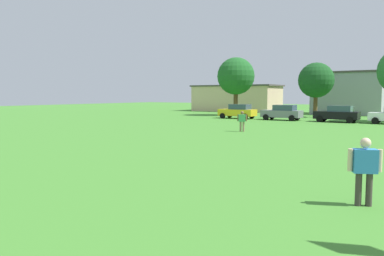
{
  "coord_description": "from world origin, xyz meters",
  "views": [
    {
      "loc": [
        9.16,
        2.54,
        2.84
      ],
      "look_at": [
        3.83,
        10.62,
        1.98
      ],
      "focal_mm": 35.72,
      "sensor_mm": 36.0,
      "label": 1
    }
  ],
  "objects_px": {
    "adult_bystander": "(365,166)",
    "parked_car_gray_1": "(282,112)",
    "bystander_near_trees": "(242,119)",
    "tree_left": "(316,80)",
    "parked_car_black_2": "(337,114)",
    "parked_car_yellow_0": "(238,111)",
    "tree_far_left": "(236,76)"
  },
  "relations": [
    {
      "from": "parked_car_yellow_0",
      "to": "tree_far_left",
      "type": "relative_size",
      "value": 0.55
    },
    {
      "from": "adult_bystander",
      "to": "tree_left",
      "type": "relative_size",
      "value": 0.26
    },
    {
      "from": "adult_bystander",
      "to": "parked_car_gray_1",
      "type": "bearing_deg",
      "value": -91.21
    },
    {
      "from": "adult_bystander",
      "to": "parked_car_gray_1",
      "type": "distance_m",
      "value": 32.89
    },
    {
      "from": "adult_bystander",
      "to": "bystander_near_trees",
      "type": "relative_size",
      "value": 1.12
    },
    {
      "from": "parked_car_black_2",
      "to": "tree_far_left",
      "type": "xyz_separation_m",
      "value": [
        -14.39,
        5.52,
        4.38
      ]
    },
    {
      "from": "parked_car_black_2",
      "to": "parked_car_yellow_0",
      "type": "bearing_deg",
      "value": 1.49
    },
    {
      "from": "parked_car_yellow_0",
      "to": "tree_far_left",
      "type": "xyz_separation_m",
      "value": [
        -3.25,
        5.81,
        4.38
      ]
    },
    {
      "from": "bystander_near_trees",
      "to": "tree_far_left",
      "type": "relative_size",
      "value": 0.2
    },
    {
      "from": "parked_car_gray_1",
      "to": "parked_car_black_2",
      "type": "bearing_deg",
      "value": -178.58
    },
    {
      "from": "bystander_near_trees",
      "to": "tree_left",
      "type": "bearing_deg",
      "value": 75.13
    },
    {
      "from": "tree_left",
      "to": "bystander_near_trees",
      "type": "bearing_deg",
      "value": -88.76
    },
    {
      "from": "parked_car_gray_1",
      "to": "tree_far_left",
      "type": "distance_m",
      "value": 11.19
    },
    {
      "from": "adult_bystander",
      "to": "tree_far_left",
      "type": "distance_m",
      "value": 42.11
    },
    {
      "from": "bystander_near_trees",
      "to": "tree_left",
      "type": "relative_size",
      "value": 0.23
    },
    {
      "from": "bystander_near_trees",
      "to": "tree_left",
      "type": "xyz_separation_m",
      "value": [
        -0.47,
        21.49,
        3.62
      ]
    },
    {
      "from": "parked_car_yellow_0",
      "to": "parked_car_black_2",
      "type": "distance_m",
      "value": 11.14
    },
    {
      "from": "adult_bystander",
      "to": "parked_car_gray_1",
      "type": "xyz_separation_m",
      "value": [
        -13.19,
        30.12,
        -0.18
      ]
    },
    {
      "from": "parked_car_gray_1",
      "to": "parked_car_black_2",
      "type": "height_order",
      "value": "same"
    },
    {
      "from": "adult_bystander",
      "to": "tree_far_left",
      "type": "bearing_deg",
      "value": -83.51
    },
    {
      "from": "parked_car_black_2",
      "to": "adult_bystander",
      "type": "bearing_deg",
      "value": 103.75
    },
    {
      "from": "parked_car_yellow_0",
      "to": "parked_car_gray_1",
      "type": "relative_size",
      "value": 1.0
    },
    {
      "from": "parked_car_yellow_0",
      "to": "parked_car_gray_1",
      "type": "distance_m",
      "value": 5.36
    },
    {
      "from": "parked_car_gray_1",
      "to": "parked_car_black_2",
      "type": "distance_m",
      "value": 5.78
    },
    {
      "from": "bystander_near_trees",
      "to": "parked_car_gray_1",
      "type": "bearing_deg",
      "value": 81.96
    },
    {
      "from": "parked_car_gray_1",
      "to": "tree_left",
      "type": "relative_size",
      "value": 0.64
    },
    {
      "from": "bystander_near_trees",
      "to": "tree_far_left",
      "type": "height_order",
      "value": "tree_far_left"
    },
    {
      "from": "parked_car_gray_1",
      "to": "tree_far_left",
      "type": "relative_size",
      "value": 0.55
    },
    {
      "from": "bystander_near_trees",
      "to": "parked_car_black_2",
      "type": "bearing_deg",
      "value": 59.12
    },
    {
      "from": "parked_car_black_2",
      "to": "tree_left",
      "type": "distance_m",
      "value": 9.12
    },
    {
      "from": "bystander_near_trees",
      "to": "parked_car_gray_1",
      "type": "relative_size",
      "value": 0.36
    },
    {
      "from": "bystander_near_trees",
      "to": "parked_car_yellow_0",
      "type": "height_order",
      "value": "parked_car_yellow_0"
    }
  ]
}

